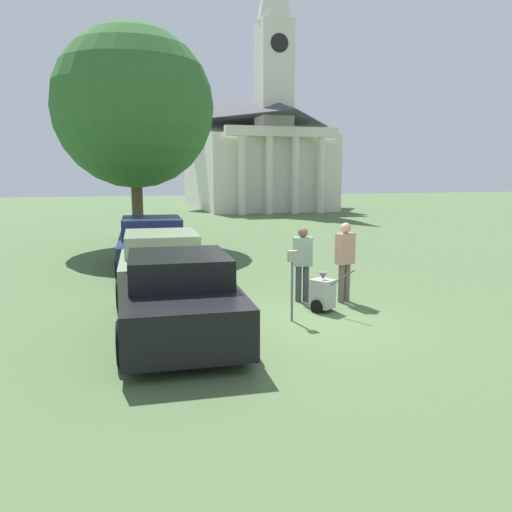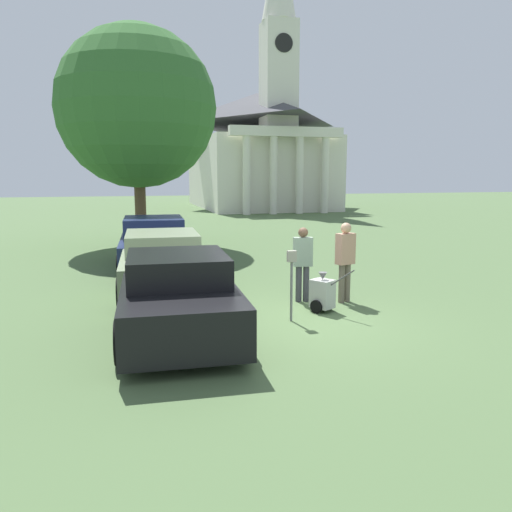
# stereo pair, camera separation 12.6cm
# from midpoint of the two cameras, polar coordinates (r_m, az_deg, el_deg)

# --- Properties ---
(ground_plane) EXTENTS (120.00, 120.00, 0.00)m
(ground_plane) POSITION_cam_midpoint_polar(r_m,az_deg,el_deg) (9.97, 4.47, -7.45)
(ground_plane) COLOR #4C663D
(parked_car_black) EXTENTS (2.25, 4.70, 1.49)m
(parked_car_black) POSITION_cam_midpoint_polar(r_m,az_deg,el_deg) (9.19, -8.57, -4.48)
(parked_car_black) COLOR black
(parked_car_black) RESTS_ON ground_plane
(parked_car_sage) EXTENTS (2.22, 5.04, 1.49)m
(parked_car_sage) POSITION_cam_midpoint_polar(r_m,az_deg,el_deg) (12.48, -10.36, -0.85)
(parked_car_sage) COLOR gray
(parked_car_sage) RESTS_ON ground_plane
(parked_car_navy) EXTENTS (2.25, 5.13, 1.59)m
(parked_car_navy) POSITION_cam_midpoint_polar(r_m,az_deg,el_deg) (15.53, -11.34, 1.23)
(parked_car_navy) COLOR #19234C
(parked_car_navy) RESTS_ON ground_plane
(parking_meter) EXTENTS (0.18, 0.09, 1.41)m
(parking_meter) POSITION_cam_midpoint_polar(r_m,az_deg,el_deg) (9.75, 4.46, -1.89)
(parking_meter) COLOR slate
(parking_meter) RESTS_ON ground_plane
(person_worker) EXTENTS (0.45, 0.29, 1.70)m
(person_worker) POSITION_cam_midpoint_polar(r_m,az_deg,el_deg) (11.30, 5.68, -0.43)
(person_worker) COLOR #3F3F47
(person_worker) RESTS_ON ground_plane
(person_supervisor) EXTENTS (0.47, 0.33, 1.81)m
(person_supervisor) POSITION_cam_midpoint_polar(r_m,az_deg,el_deg) (11.37, 10.47, -0.11)
(person_supervisor) COLOR #665B4C
(person_supervisor) RESTS_ON ground_plane
(equipment_cart) EXTENTS (0.69, 0.94, 1.00)m
(equipment_cart) POSITION_cam_midpoint_polar(r_m,az_deg,el_deg) (10.64, 7.94, -4.27)
(equipment_cart) COLOR #B2B2AD
(equipment_cart) RESTS_ON ground_plane
(church) EXTENTS (10.19, 16.32, 21.09)m
(church) POSITION_cam_midpoint_polar(r_m,az_deg,el_deg) (44.21, 0.36, 12.43)
(church) COLOR silver
(church) RESTS_ON ground_plane
(shade_tree) EXTENTS (6.15, 6.15, 8.48)m
(shade_tree) POSITION_cam_midpoint_polar(r_m,az_deg,el_deg) (20.59, -13.29, 16.13)
(shade_tree) COLOR brown
(shade_tree) RESTS_ON ground_plane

